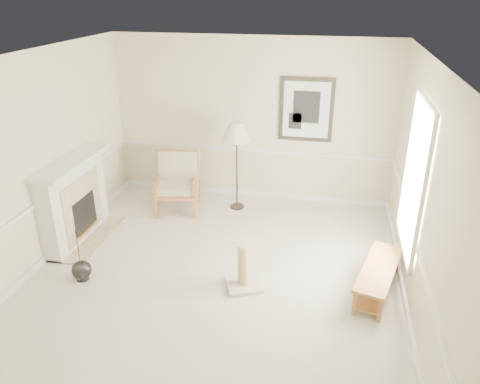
% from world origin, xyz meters
% --- Properties ---
extents(ground, '(5.50, 5.50, 0.00)m').
position_xyz_m(ground, '(0.00, 0.00, 0.00)').
color(ground, silver).
rests_on(ground, ground).
extents(room, '(5.04, 5.54, 2.92)m').
position_xyz_m(room, '(0.14, 0.08, 1.87)').
color(room, beige).
rests_on(room, ground).
extents(fireplace, '(0.64, 1.64, 1.31)m').
position_xyz_m(fireplace, '(-2.34, 0.60, 0.64)').
color(fireplace, white).
rests_on(fireplace, ground).
extents(floor_vase, '(0.26, 0.26, 0.77)m').
position_xyz_m(floor_vase, '(-1.73, -0.43, 0.14)').
color(floor_vase, black).
rests_on(floor_vase, ground).
extents(armchair, '(0.90, 0.94, 0.99)m').
position_xyz_m(armchair, '(-1.17, 1.98, 0.54)').
color(armchair, olive).
rests_on(armchair, ground).
extents(floor_lamp, '(0.64, 0.64, 1.57)m').
position_xyz_m(floor_lamp, '(-0.15, 2.18, 1.37)').
color(floor_lamp, black).
rests_on(floor_lamp, ground).
extents(bench, '(0.71, 1.35, 0.37)m').
position_xyz_m(bench, '(2.15, 0.09, 0.25)').
color(bench, olive).
rests_on(bench, ground).
extents(scratching_post, '(0.59, 0.59, 0.63)m').
position_xyz_m(scratching_post, '(0.43, -0.15, 0.20)').
color(scratching_post, beige).
rests_on(scratching_post, ground).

